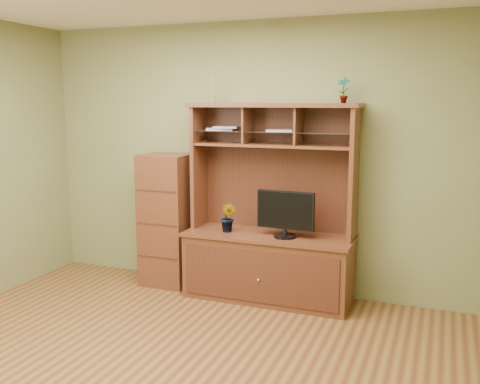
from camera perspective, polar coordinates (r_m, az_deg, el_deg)
The scene contains 8 objects.
room at distance 3.65m, azimuth -10.25°, elevation 0.58°, with size 4.54×4.04×2.74m.
media_hutch at distance 5.23m, azimuth 3.13°, elevation -5.80°, with size 1.66×0.61×1.90m.
monitor at distance 5.02m, azimuth 4.85°, elevation -2.26°, with size 0.56×0.21×0.44m.
orchid_plant at distance 5.22m, azimuth -1.24°, elevation -2.73°, with size 0.16×0.13×0.29m, color #326121.
top_plant at distance 4.96m, azimuth 10.97°, elevation 10.64°, with size 0.12×0.08×0.23m, color #3A6E26.
reed_diffuser at distance 5.34m, azimuth -2.99°, elevation 10.56°, with size 0.05×0.05×0.26m.
magazines at distance 5.24m, azimuth 0.00°, elevation 6.74°, with size 0.92×0.27×0.04m.
side_cabinet at distance 5.66m, azimuth -7.75°, elevation -2.95°, with size 0.49×0.45×1.38m.
Camera 1 is at (1.89, -3.07, 1.91)m, focal length 40.00 mm.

